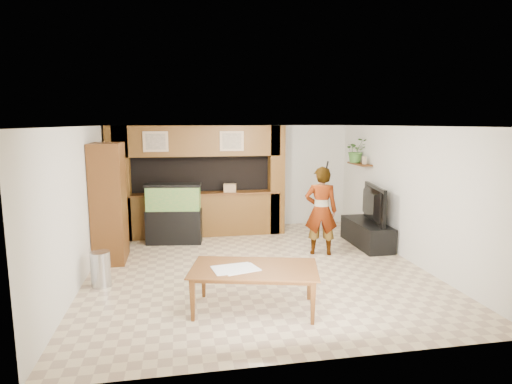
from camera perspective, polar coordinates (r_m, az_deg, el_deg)
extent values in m
plane|color=#CEB88F|center=(8.09, -0.01, -9.99)|extent=(6.50, 6.50, 0.00)
plane|color=white|center=(7.64, -0.01, 8.76)|extent=(6.50, 6.50, 0.00)
plane|color=silver|center=(10.94, -3.08, 2.04)|extent=(6.00, 0.00, 6.00)
plane|color=silver|center=(7.81, -22.23, -1.52)|extent=(0.00, 6.50, 6.50)
plane|color=silver|center=(8.80, 19.58, -0.22)|extent=(0.00, 6.50, 6.50)
cube|color=brown|center=(10.21, -7.49, -3.10)|extent=(3.80, 0.35, 1.00)
cube|color=brown|center=(10.11, -7.55, -0.22)|extent=(3.80, 0.43, 0.04)
cube|color=brown|center=(9.98, -7.70, 6.76)|extent=(3.80, 0.35, 0.70)
cube|color=brown|center=(10.14, -17.79, 1.05)|extent=(0.50, 0.35, 2.60)
cube|color=brown|center=(10.32, 2.73, 1.62)|extent=(0.35, 0.35, 2.60)
cube|color=black|center=(10.59, -7.76, 2.55)|extent=(4.20, 0.45, 0.85)
cube|color=tan|center=(9.79, -13.24, 6.56)|extent=(0.55, 0.03, 0.45)
cube|color=tan|center=(9.77, -13.25, 6.55)|extent=(0.43, 0.01, 0.35)
cube|color=tan|center=(9.86, -3.26, 6.80)|extent=(0.55, 0.03, 0.45)
cube|color=tan|center=(9.84, -3.24, 6.80)|extent=(0.43, 0.01, 0.35)
cylinder|color=black|center=(8.70, -20.95, 3.58)|extent=(0.04, 0.25, 0.25)
cylinder|color=white|center=(8.69, -20.79, 3.59)|extent=(0.01, 0.21, 0.21)
cube|color=brown|center=(10.41, 13.64, 3.65)|extent=(0.25, 0.90, 0.04)
cube|color=brown|center=(8.68, -19.00, -1.37)|extent=(0.57, 0.94, 2.29)
cylinder|color=#B2B2B7|center=(7.55, -20.01, -9.64)|extent=(0.32, 0.32, 0.58)
cube|color=black|center=(9.74, -10.84, -4.52)|extent=(1.21, 0.45, 0.76)
cube|color=#378937|center=(9.61, -10.95, -0.82)|extent=(1.16, 0.42, 0.52)
cube|color=black|center=(9.56, -11.01, 0.91)|extent=(1.21, 0.45, 0.06)
cube|color=black|center=(9.71, 14.54, -5.39)|extent=(0.58, 1.58, 0.53)
imported|color=black|center=(9.57, 14.69, -1.53)|extent=(0.41, 1.41, 0.80)
cube|color=tan|center=(10.17, 14.25, 4.12)|extent=(0.05, 0.14, 0.18)
imported|color=#3D6E2C|center=(10.52, 13.20, 5.42)|extent=(0.55, 0.48, 0.58)
imported|color=#A27A59|center=(8.75, 8.66, -2.49)|extent=(0.75, 0.60, 1.80)
cylinder|color=black|center=(8.48, 9.48, 3.57)|extent=(0.04, 0.10, 0.16)
imported|color=brown|center=(6.23, -0.27, -12.90)|extent=(1.98, 1.40, 0.63)
cube|color=silver|center=(6.09, -2.13, -10.23)|extent=(0.59, 0.49, 0.01)
cube|color=silver|center=(6.11, -3.04, -10.17)|extent=(0.63, 0.50, 0.01)
cube|color=#9D7A55|center=(10.15, -3.49, 0.56)|extent=(0.32, 0.25, 0.20)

